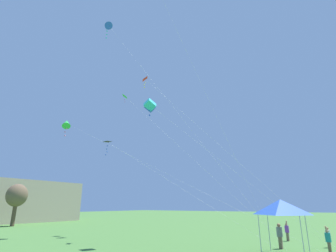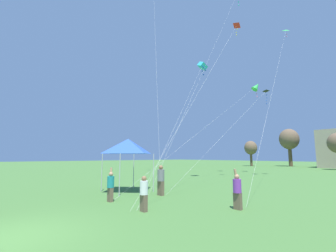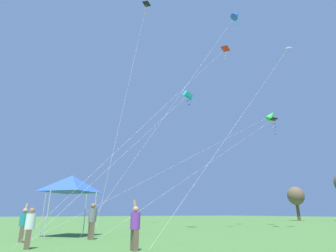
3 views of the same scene
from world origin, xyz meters
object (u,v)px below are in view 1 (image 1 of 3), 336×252
object	(u,v)px
festival_tent	(281,207)
kite_red_delta_3	(146,81)
kite_black_delta_2	(108,143)
kite_green_delta_6	(127,98)
person_teal_shirt	(328,240)
kite_cyan_box_5	(150,105)
person_purple_shirt	(287,231)
person_white_shirt	(328,236)
kite_blue_diamond_1	(108,24)
person_grey_shirt	(280,235)
kite_green_diamond_4	(67,123)

from	to	relation	value
festival_tent	kite_red_delta_3	size ratio (longest dim) A/B	0.21
kite_black_delta_2	kite_green_delta_6	xyz separation A→B (m)	(2.78, -0.01, 6.55)
person_teal_shirt	kite_cyan_box_5	world-z (taller)	kite_cyan_box_5
kite_cyan_box_5	kite_green_delta_6	xyz separation A→B (m)	(5.62, 8.13, 4.58)
person_teal_shirt	kite_red_delta_3	distance (m)	21.57
person_purple_shirt	kite_black_delta_2	size ratio (longest dim) A/B	0.10
person_purple_shirt	kite_cyan_box_5	distance (m)	17.05
person_white_shirt	kite_red_delta_3	bearing A→B (deg)	62.00
person_white_shirt	kite_blue_diamond_1	bearing A→B (deg)	64.37
festival_tent	person_teal_shirt	bearing A→B (deg)	-44.85
person_white_shirt	person_grey_shirt	bearing A→B (deg)	86.58
person_purple_shirt	person_white_shirt	bearing A→B (deg)	-14.93
person_teal_shirt	kite_black_delta_2	xyz separation A→B (m)	(-1.36, 20.49, 9.16)
kite_black_delta_2	kite_green_diamond_4	xyz separation A→B (m)	(-3.09, 3.75, 2.17)
person_purple_shirt	kite_green_diamond_4	size ratio (longest dim) A/B	0.07
person_teal_shirt	kite_red_delta_3	size ratio (longest dim) A/B	0.10
kite_red_delta_3	kite_cyan_box_5	bearing A→B (deg)	-135.44
festival_tent	kite_green_delta_6	distance (m)	22.94
festival_tent	kite_black_delta_2	world-z (taller)	kite_black_delta_2
person_grey_shirt	kite_cyan_box_5	size ratio (longest dim) A/B	0.14
person_white_shirt	kite_green_delta_6	size ratio (longest dim) A/B	0.09
person_white_shirt	kite_cyan_box_5	size ratio (longest dim) A/B	0.11
festival_tent	kite_blue_diamond_1	world-z (taller)	kite_blue_diamond_1
person_grey_shirt	kite_red_delta_3	size ratio (longest dim) A/B	0.11
kite_black_delta_2	person_white_shirt	bearing A→B (deg)	-78.30
person_purple_shirt	person_grey_shirt	size ratio (longest dim) A/B	0.99
kite_red_delta_3	kite_green_diamond_4	distance (m)	10.56
person_teal_shirt	person_white_shirt	bearing A→B (deg)	-146.73
kite_red_delta_3	kite_green_diamond_4	world-z (taller)	kite_red_delta_3
festival_tent	person_white_shirt	bearing A→B (deg)	-22.94
person_teal_shirt	kite_black_delta_2	bearing A→B (deg)	-55.94
person_grey_shirt	kite_green_diamond_4	size ratio (longest dim) A/B	0.07
kite_black_delta_2	kite_red_delta_3	distance (m)	8.38
festival_tent	person_purple_shirt	bearing A→B (deg)	8.63
kite_green_diamond_4	kite_red_delta_3	bearing A→B (deg)	-72.58
kite_black_delta_2	kite_red_delta_3	bearing A→B (deg)	-91.91
festival_tent	kite_green_delta_6	xyz separation A→B (m)	(3.79, 18.12, 13.56)
kite_red_delta_3	kite_blue_diamond_1	bearing A→B (deg)	116.28
person_purple_shirt	kite_blue_diamond_1	world-z (taller)	kite_blue_diamond_1
person_white_shirt	kite_cyan_box_5	distance (m)	17.98
kite_blue_diamond_1	kite_green_diamond_4	size ratio (longest dim) A/B	1.02
kite_blue_diamond_1	kite_cyan_box_5	bearing A→B (deg)	-93.60
kite_cyan_box_5	person_white_shirt	bearing A→B (deg)	-59.95
person_teal_shirt	kite_red_delta_3	xyz separation A→B (m)	(-1.55, 14.96, 15.46)
festival_tent	kite_red_delta_3	bearing A→B (deg)	86.26
person_grey_shirt	kite_green_delta_6	distance (m)	23.33
person_teal_shirt	kite_green_diamond_4	world-z (taller)	kite_green_diamond_4
person_white_shirt	kite_black_delta_2	size ratio (longest dim) A/B	0.08
festival_tent	kite_blue_diamond_1	xyz separation A→B (m)	(-1.39, 17.08, 21.17)
person_white_shirt	person_purple_shirt	size ratio (longest dim) A/B	0.84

